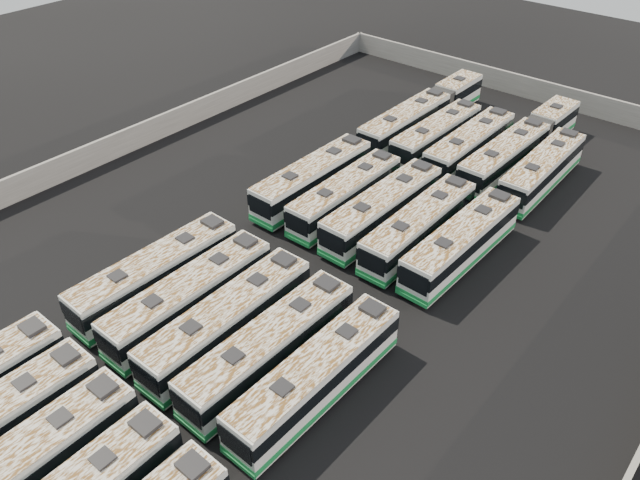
{
  "coord_description": "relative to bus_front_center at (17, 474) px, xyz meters",
  "views": [
    {
      "loc": [
        22.14,
        -24.07,
        26.3
      ],
      "look_at": [
        0.5,
        1.73,
        1.6
      ],
      "focal_mm": 35.0,
      "sensor_mm": 36.0,
      "label": 1
    }
  ],
  "objects": [
    {
      "name": "ground",
      "position": [
        -1.53,
        20.36,
        -1.66
      ],
      "size": [
        140.0,
        140.0,
        0.0
      ],
      "primitive_type": "plane",
      "color": "black",
      "rests_on": "ground"
    },
    {
      "name": "bus_midback_left",
      "position": [
        -3.24,
        27.66,
        -0.06
      ],
      "size": [
        2.44,
        11.1,
        3.12
      ],
      "rotation": [
        0.0,
        0.0,
        0.01
      ],
      "color": "#B8BAB3",
      "rests_on": "ground"
    },
    {
      "name": "bus_front_center",
      "position": [
        0.0,
        0.0,
        0.0
      ],
      "size": [
        2.53,
        11.52,
        3.24
      ],
      "rotation": [
        0.0,
        0.0,
        0.01
      ],
      "color": "#B8BAB3",
      "rests_on": "ground"
    },
    {
      "name": "bus_back_far_right",
      "position": [
        6.45,
        40.47,
        -0.02
      ],
      "size": [
        2.55,
        11.37,
        3.19
      ],
      "rotation": [
        0.0,
        0.0,
        0.01
      ],
      "color": "#B8BAB3",
      "rests_on": "ground"
    },
    {
      "name": "bus_back_right",
      "position": [
        3.26,
        43.47,
        -0.02
      ],
      "size": [
        2.8,
        17.67,
        3.19
      ],
      "rotation": [
        0.0,
        0.0,
        -0.02
      ],
      "color": "#B8BAB3",
      "rests_on": "ground"
    },
    {
      "name": "perimeter_wall",
      "position": [
        -1.53,
        20.36,
        -0.56
      ],
      "size": [
        45.2,
        73.2,
        2.2
      ],
      "color": "slate",
      "rests_on": "ground"
    },
    {
      "name": "bus_midback_right",
      "position": [
        3.23,
        27.64,
        -0.02
      ],
      "size": [
        2.48,
        11.36,
        3.19
      ],
      "rotation": [
        0.0,
        0.0,
        0.01
      ],
      "color": "#B8BAB3",
      "rests_on": "ground"
    },
    {
      "name": "bus_midback_center",
      "position": [
        0.06,
        27.79,
        0.02
      ],
      "size": [
        2.6,
        11.64,
        3.27
      ],
      "rotation": [
        0.0,
        0.0,
        -0.01
      ],
      "color": "#B8BAB3",
      "rests_on": "ground"
    },
    {
      "name": "bus_back_center",
      "position": [
        0.01,
        40.45,
        -0.01
      ],
      "size": [
        2.44,
        11.41,
        3.21
      ],
      "rotation": [
        0.0,
        0.0,
        0.0
      ],
      "color": "#B8BAB3",
      "rests_on": "ground"
    },
    {
      "name": "bus_midfront_center",
      "position": [
        0.02,
        12.69,
        0.02
      ],
      "size": [
        2.62,
        11.66,
        3.28
      ],
      "rotation": [
        0.0,
        0.0,
        0.01
      ],
      "color": "#B8BAB3",
      "rests_on": "ground"
    },
    {
      "name": "bus_back_left",
      "position": [
        -3.2,
        40.41,
        -0.06
      ],
      "size": [
        2.52,
        11.14,
        3.13
      ],
      "rotation": [
        0.0,
        0.0,
        -0.02
      ],
      "color": "#B8BAB3",
      "rests_on": "ground"
    },
    {
      "name": "bus_midback_far_right",
      "position": [
        6.42,
        27.84,
        -0.01
      ],
      "size": [
        2.66,
        11.5,
        3.22
      ],
      "rotation": [
        0.0,
        0.0,
        -0.02
      ],
      "color": "#B8BAB3",
      "rests_on": "ground"
    },
    {
      "name": "bus_midfront_far_right",
      "position": [
        6.51,
        12.8,
        -0.02
      ],
      "size": [
        2.51,
        11.4,
        3.21
      ],
      "rotation": [
        0.0,
        0.0,
        -0.01
      ],
      "color": "#B8BAB3",
      "rests_on": "ground"
    },
    {
      "name": "bus_midfront_left",
      "position": [
        -3.22,
        12.66,
        -0.0
      ],
      "size": [
        2.47,
        11.49,
        3.24
      ],
      "rotation": [
        0.0,
        0.0,
        0.0
      ],
      "color": "#B8BAB3",
      "rests_on": "ground"
    },
    {
      "name": "bus_midfront_far_left",
      "position": [
        -6.51,
        12.73,
        -0.0
      ],
      "size": [
        2.67,
        11.52,
        3.23
      ],
      "rotation": [
        0.0,
        0.0,
        -0.02
      ],
      "color": "#B8BAB3",
      "rests_on": "ground"
    },
    {
      "name": "bus_midback_far_left",
      "position": [
        -6.51,
        27.74,
        0.02
      ],
      "size": [
        2.52,
        11.64,
        3.27
      ],
      "rotation": [
        0.0,
        0.0,
        -0.01
      ],
      "color": "#B8BAB3",
      "rests_on": "ground"
    },
    {
      "name": "bus_back_far_left",
      "position": [
        -6.5,
        43.55,
        -0.02
      ],
      "size": [
        2.42,
        17.7,
        3.21
      ],
      "rotation": [
        0.0,
        0.0,
        -0.0
      ],
      "color": "#B8BAB3",
      "rests_on": "ground"
    },
    {
      "name": "bus_midfront_right",
      "position": [
        3.26,
        12.71,
        0.0
      ],
      "size": [
        2.56,
        11.55,
        3.25
      ],
      "rotation": [
        0.0,
        0.0,
        -0.01
      ],
      "color": "#B8BAB3",
      "rests_on": "ground"
    }
  ]
}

